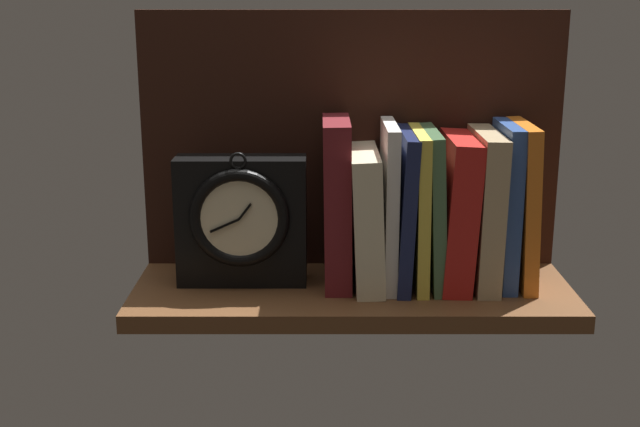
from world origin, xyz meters
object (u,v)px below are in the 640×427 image
book_red_requiem (458,211)px  book_yellow_seinlanguage (421,208)px  book_tan_shortstories (486,209)px  book_blue_modern (507,205)px  book_green_romantic (435,208)px  book_orange_pandolfini (524,205)px  book_maroon_dawkins (339,203)px  book_navy_bierce (406,209)px  framed_clock (243,220)px  book_white_catcher (391,205)px  book_cream_twain (368,218)px

book_red_requiem → book_yellow_seinlanguage: bearing=180.0°
book_tan_shortstories → book_blue_modern: bearing=0.0°
book_green_romantic → book_tan_shortstories: 7.28cm
book_tan_shortstories → book_orange_pandolfini: size_ratio=0.95×
book_maroon_dawkins → book_navy_bierce: 9.56cm
book_orange_pandolfini → framed_clock: bearing=-179.1°
book_blue_modern → framed_clock: 37.69cm
book_maroon_dawkins → book_white_catcher: 7.38cm
book_navy_bierce → book_orange_pandolfini: bearing=0.0°
book_navy_bierce → book_blue_modern: bearing=0.0°
book_white_catcher → book_yellow_seinlanguage: book_white_catcher is taller
book_cream_twain → book_green_romantic: (9.50, 0.00, 1.47)cm
book_blue_modern → framed_clock: bearing=-179.0°
book_navy_bierce → framed_clock: (-23.17, -0.64, -1.55)cm
book_navy_bierce → framed_clock: book_navy_bierce is taller
book_navy_bierce → book_yellow_seinlanguage: book_yellow_seinlanguage is taller
book_blue_modern → framed_clock: book_blue_modern is taller
book_yellow_seinlanguage → book_red_requiem: 5.35cm
book_maroon_dawkins → book_blue_modern: (23.97, 0.00, -0.30)cm
book_yellow_seinlanguage → book_orange_pandolfini: (14.74, 0.00, 0.53)cm
book_maroon_dawkins → book_yellow_seinlanguage: 11.65cm
book_orange_pandolfini → framed_clock: book_orange_pandolfini is taller
book_yellow_seinlanguage → book_blue_modern: (12.35, 0.00, 0.49)cm
book_cream_twain → book_green_romantic: 9.61cm
book_cream_twain → framed_clock: bearing=-177.9°
book_navy_bierce → book_cream_twain: bearing=180.0°
book_navy_bierce → book_yellow_seinlanguage: (2.10, 0.00, 0.07)cm
book_navy_bierce → book_yellow_seinlanguage: 2.10cm
book_tan_shortstories → book_blue_modern: (3.00, 0.00, 0.58)cm
book_navy_bierce → book_red_requiem: size_ratio=1.03×
book_white_catcher → book_red_requiem: (9.59, 0.00, -0.93)cm
book_yellow_seinlanguage → book_navy_bierce: bearing=180.0°
book_navy_bierce → book_blue_modern: book_blue_modern is taller
book_navy_bierce → book_red_requiem: 7.45cm
book_yellow_seinlanguage → book_green_romantic: same height
book_navy_bierce → book_orange_pandolfini: book_orange_pandolfini is taller
book_green_romantic → book_blue_modern: size_ratio=0.96×
book_maroon_dawkins → book_white_catcher: book_maroon_dawkins is taller
book_navy_bierce → book_yellow_seinlanguage: bearing=0.0°
book_white_catcher → book_tan_shortstories: 13.61cm
book_green_romantic → book_orange_pandolfini: 12.70cm
book_green_romantic → book_orange_pandolfini: (12.69, 0.00, 0.49)cm
book_yellow_seinlanguage → book_green_romantic: (2.06, 0.00, 0.04)cm
book_green_romantic → book_maroon_dawkins: bearing=180.0°
book_white_catcher → book_navy_bierce: (2.15, 0.00, -0.58)cm
book_white_catcher → book_blue_modern: same height
book_white_catcher → book_orange_pandolfini: bearing=0.0°
book_maroon_dawkins → book_yellow_seinlanguage: size_ratio=1.07×
book_navy_bierce → book_tan_shortstories: bearing=0.0°
book_maroon_dawkins → book_green_romantic: bearing=0.0°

